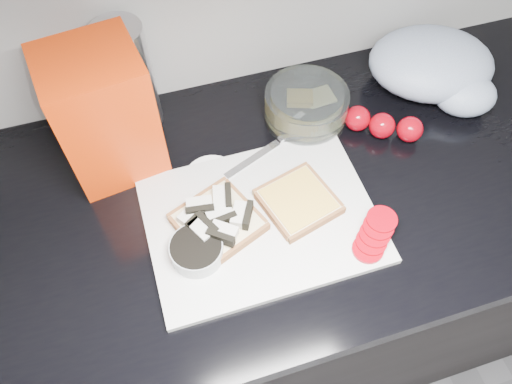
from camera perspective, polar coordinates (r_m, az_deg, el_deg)
base_cabinet at (r=1.35m, az=3.11°, el=-10.26°), size 3.50×0.60×0.86m
countertop at (r=0.96m, az=4.32°, el=0.53°), size 3.50×0.64×0.04m
cutting_board at (r=0.89m, az=0.58°, el=-3.12°), size 0.40×0.30×0.01m
bread_left at (r=0.87m, az=-4.47°, el=-3.24°), size 0.17×0.17×0.04m
bread_right at (r=0.89m, az=4.86°, el=-1.07°), size 0.15×0.15×0.02m
tomato_slices at (r=0.88m, az=13.42°, el=-4.71°), size 0.11×0.11×0.02m
knife at (r=0.97m, az=2.17°, el=5.52°), size 0.18×0.09×0.01m
seed_tub at (r=0.84m, az=-6.78°, el=-6.74°), size 0.09×0.09×0.05m
tub_lid at (r=0.94m, az=-5.10°, el=1.72°), size 0.12×0.12×0.01m
glass_bowl at (r=1.02m, az=5.73°, el=9.70°), size 0.17×0.17×0.07m
bread_bag at (r=0.91m, az=-16.95°, el=8.44°), size 0.18×0.17×0.25m
steel_canister at (r=0.98m, az=-14.38°, el=12.45°), size 0.09×0.09×0.23m
grocery_bag at (r=1.13m, az=19.84°, el=13.22°), size 0.31×0.30×0.11m
whole_tomatoes at (r=1.02m, az=14.31°, el=7.49°), size 0.14×0.11×0.05m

